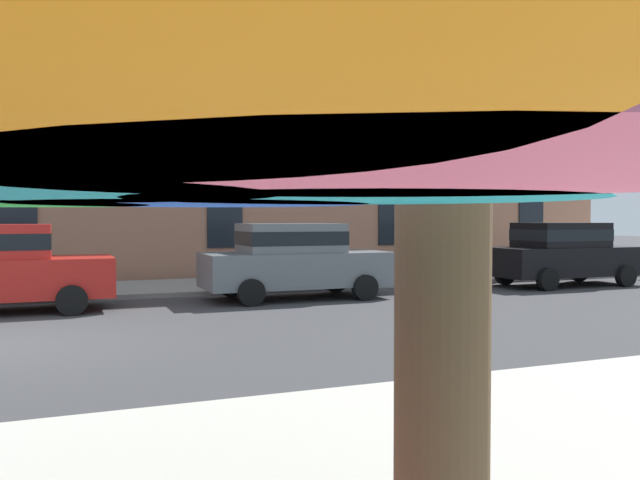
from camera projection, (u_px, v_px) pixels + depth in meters
name	position (u px, v px, depth m)	size (l,w,h in m)	color
sidewalk_far	(11.00, 294.00, 15.89)	(56.00, 3.60, 0.12)	gray
apartment_building	(24.00, 93.00, 23.28)	(40.98, 12.08, 12.80)	#A87056
sedan_gray	(294.00, 259.00, 15.31)	(4.40, 1.98, 1.78)	slate
sedan_black	(563.00, 252.00, 18.31)	(4.40, 1.98, 1.78)	black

